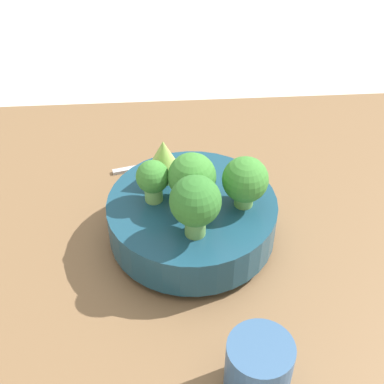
{
  "coord_description": "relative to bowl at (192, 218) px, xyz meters",
  "views": [
    {
      "loc": [
        0.06,
        0.6,
        0.65
      ],
      "look_at": [
        0.02,
        0.01,
        0.14
      ],
      "focal_mm": 50.0,
      "sensor_mm": 36.0,
      "label": 1
    }
  ],
  "objects": [
    {
      "name": "ground_plane",
      "position": [
        -0.02,
        -0.01,
        -0.09
      ],
      "size": [
        6.0,
        6.0,
        0.0
      ],
      "primitive_type": "plane",
      "color": "beige"
    },
    {
      "name": "table",
      "position": [
        -0.02,
        -0.01,
        -0.07
      ],
      "size": [
        1.0,
        0.81,
        0.04
      ],
      "color": "brown",
      "rests_on": "ground_plane"
    },
    {
      "name": "bowl",
      "position": [
        0.0,
        0.0,
        0.0
      ],
      "size": [
        0.25,
        0.25,
        0.08
      ],
      "color": "navy",
      "rests_on": "table"
    },
    {
      "name": "romanesco_piece_near",
      "position": [
        0.04,
        -0.05,
        0.08
      ],
      "size": [
        0.05,
        0.05,
        0.07
      ],
      "color": "#609347",
      "rests_on": "bowl"
    },
    {
      "name": "broccoli_floret_center",
      "position": [
        -0.0,
        0.0,
        0.08
      ],
      "size": [
        0.07,
        0.07,
        0.08
      ],
      "color": "#6BA34C",
      "rests_on": "bowl"
    },
    {
      "name": "broccoli_floret_right",
      "position": [
        0.06,
        -0.01,
        0.07
      ],
      "size": [
        0.05,
        0.05,
        0.07
      ],
      "color": "#7AB256",
      "rests_on": "bowl"
    },
    {
      "name": "broccoli_floret_back",
      "position": [
        -0.0,
        0.06,
        0.09
      ],
      "size": [
        0.07,
        0.07,
        0.09
      ],
      "color": "#609347",
      "rests_on": "bowl"
    },
    {
      "name": "broccoli_floret_left",
      "position": [
        -0.08,
        0.01,
        0.08
      ],
      "size": [
        0.07,
        0.07,
        0.08
      ],
      "color": "#6BA34C",
      "rests_on": "bowl"
    },
    {
      "name": "cup",
      "position": [
        -0.06,
        0.26,
        -0.0
      ],
      "size": [
        0.08,
        0.08,
        0.09
      ],
      "color": "#33567F",
      "rests_on": "table"
    },
    {
      "name": "fork",
      "position": [
        0.05,
        -0.19,
        -0.04
      ],
      "size": [
        0.17,
        0.05,
        0.01
      ],
      "color": "#B2B2B7",
      "rests_on": "table"
    }
  ]
}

